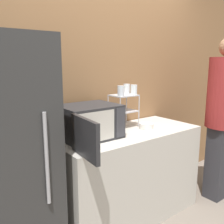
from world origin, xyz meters
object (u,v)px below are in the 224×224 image
(glass_front_right, at_px, (134,90))
(bowl, at_px, (146,126))
(microwave, at_px, (89,122))
(glass_back_right, at_px, (127,89))
(glass_front_left, at_px, (121,91))
(person, at_px, (224,111))
(dish_rack, at_px, (124,104))

(glass_front_right, bearing_deg, bowl, -67.42)
(microwave, height_order, glass_back_right, glass_back_right)
(microwave, distance_m, glass_back_right, 0.64)
(glass_front_left, height_order, person, person)
(glass_front_right, height_order, person, person)
(glass_back_right, bearing_deg, person, -32.36)
(person, bearing_deg, bowl, 158.81)
(microwave, bearing_deg, bowl, -6.79)
(microwave, xyz_separation_m, person, (1.48, -0.41, -0.02))
(dish_rack, height_order, person, person)
(glass_front_left, distance_m, glass_front_right, 0.17)
(glass_front_right, distance_m, bowl, 0.38)
(microwave, relative_size, dish_rack, 2.37)
(glass_back_right, bearing_deg, glass_front_left, -146.89)
(glass_back_right, relative_size, bowl, 0.71)
(microwave, height_order, person, person)
(glass_back_right, bearing_deg, bowl, -77.74)
(glass_front_left, bearing_deg, bowl, -30.91)
(microwave, distance_m, glass_front_left, 0.47)
(microwave, relative_size, bowl, 5.53)
(glass_front_left, height_order, glass_back_right, same)
(dish_rack, distance_m, glass_front_left, 0.18)
(bowl, bearing_deg, person, -21.19)
(glass_back_right, relative_size, glass_front_right, 1.00)
(microwave, xyz_separation_m, dish_rack, (0.49, 0.11, 0.09))
(person, bearing_deg, glass_back_right, 147.64)
(microwave, relative_size, glass_back_right, 7.81)
(microwave, distance_m, bowl, 0.64)
(glass_front_left, bearing_deg, glass_front_right, -0.11)
(microwave, xyz_separation_m, bowl, (0.63, -0.07, -0.12))
(glass_front_right, distance_m, person, 1.06)
(dish_rack, bearing_deg, person, -27.61)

